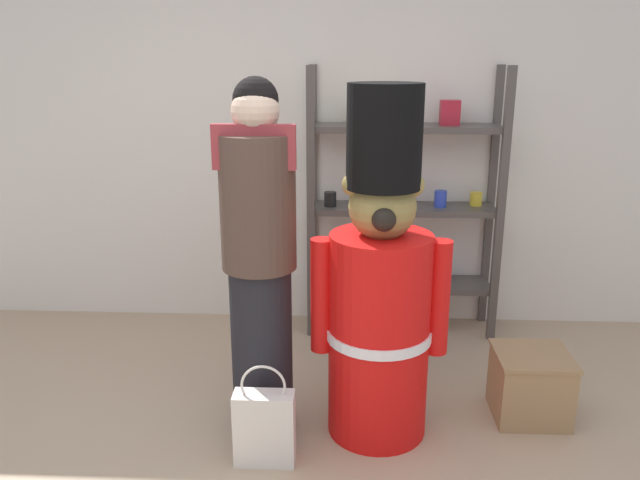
{
  "coord_description": "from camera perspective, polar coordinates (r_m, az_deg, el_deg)",
  "views": [
    {
      "loc": [
        0.31,
        -2.06,
        1.83
      ],
      "look_at": [
        0.17,
        0.73,
        1.0
      ],
      "focal_mm": 35.01,
      "sensor_mm": 36.0,
      "label": 1
    }
  ],
  "objects": [
    {
      "name": "person_shopper",
      "position": [
        2.96,
        -5.55,
        -1.73
      ],
      "size": [
        0.37,
        0.35,
        1.74
      ],
      "color": "black",
      "rests_on": "ground_plane"
    },
    {
      "name": "shopping_bag",
      "position": [
        3.01,
        -5.1,
        -16.63
      ],
      "size": [
        0.28,
        0.12,
        0.5
      ],
      "color": "silver",
      "rests_on": "ground_plane"
    },
    {
      "name": "display_crate",
      "position": [
        3.51,
        18.66,
        -12.44
      ],
      "size": [
        0.38,
        0.36,
        0.36
      ],
      "color": "#9E7A51",
      "rests_on": "ground_plane"
    },
    {
      "name": "back_wall",
      "position": [
        4.31,
        -1.32,
        9.47
      ],
      "size": [
        6.4,
        0.12,
        2.6
      ],
      "primitive_type": "cube",
      "color": "silver",
      "rests_on": "ground_plane"
    },
    {
      "name": "teddy_bear_guard",
      "position": [
        3.0,
        5.5,
        -5.0
      ],
      "size": [
        0.67,
        0.51,
        1.72
      ],
      "color": "red",
      "rests_on": "ground_plane"
    },
    {
      "name": "merchandise_shelf",
      "position": [
        4.17,
        7.56,
        3.33
      ],
      "size": [
        1.26,
        0.35,
        1.77
      ],
      "color": "#4C4742",
      "rests_on": "ground_plane"
    }
  ]
}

